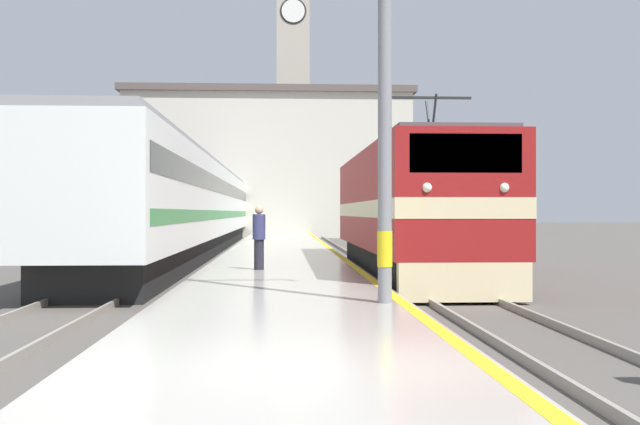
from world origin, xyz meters
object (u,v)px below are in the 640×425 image
Objects in this scene: catenary_mast at (390,39)px; passenger_train at (199,206)px; locomotive_train at (407,211)px; clock_tower at (293,91)px; person_on_platform at (259,236)px.

passenger_train is at bearing 103.34° from catenary_mast.
locomotive_train is 0.54× the size of clock_tower.
locomotive_train is at bearing -62.61° from passenger_train.
catenary_mast reaches higher than person_on_platform.
person_on_platform is (3.49, -17.49, -0.95)m from passenger_train.
catenary_mast reaches higher than passenger_train.
passenger_train is at bearing 117.39° from locomotive_train.
locomotive_train is at bearing -87.06° from clock_tower.
catenary_mast is 8.46m from person_on_platform.
locomotive_train is 10.28m from catenary_mast.
catenary_mast reaches higher than locomotive_train.
person_on_platform is (-4.34, -2.38, -0.68)m from locomotive_train.
clock_tower is at bearing 81.74° from passenger_train.
clock_tower is at bearing 88.15° from person_on_platform.
clock_tower is (1.72, 53.35, 12.52)m from person_on_platform.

